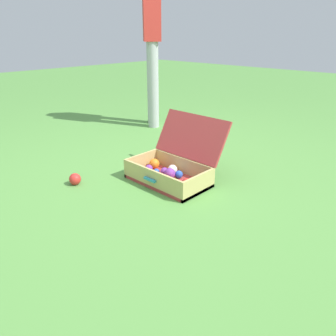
# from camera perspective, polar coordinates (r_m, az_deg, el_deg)

# --- Properties ---
(ground_plane) EXTENTS (16.00, 16.00, 0.00)m
(ground_plane) POSITION_cam_1_polar(r_m,az_deg,el_deg) (2.49, -1.58, -1.81)
(ground_plane) COLOR #569342
(open_suitcase) EXTENTS (0.60, 0.54, 0.45)m
(open_suitcase) POSITION_cam_1_polar(r_m,az_deg,el_deg) (2.43, 0.85, 0.27)
(open_suitcase) COLOR #B23838
(open_suitcase) RESTS_ON ground
(stray_ball_on_grass) EXTENTS (0.09, 0.09, 0.09)m
(stray_ball_on_grass) POSITION_cam_1_polar(r_m,az_deg,el_deg) (2.47, -15.98, -1.87)
(stray_ball_on_grass) COLOR red
(stray_ball_on_grass) RESTS_ON ground
(bystander_person) EXTENTS (0.36, 0.34, 1.70)m
(bystander_person) POSITION_cam_1_polar(r_m,az_deg,el_deg) (3.82, -2.84, 22.01)
(bystander_person) COLOR #B2B2B7
(bystander_person) RESTS_ON ground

